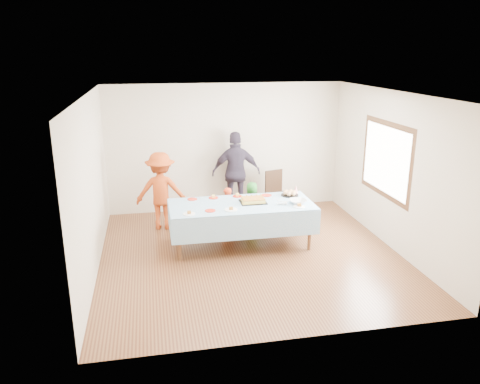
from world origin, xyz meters
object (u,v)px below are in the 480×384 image
Objects in this scene: dining_chair at (276,190)px; birthday_cake at (253,200)px; adult_left at (161,191)px; party_table at (241,207)px.

birthday_cake is at bearing -136.34° from dining_chair.
adult_left reaches higher than birthday_cake.
party_table is at bearing 146.47° from adult_left.
dining_chair is 0.62× the size of adult_left.
adult_left is (-1.56, 1.10, -0.06)m from birthday_cake.
adult_left reaches higher than party_table.
birthday_cake is 0.30× the size of adult_left.
birthday_cake is 1.91m from adult_left.
party_table is 5.48× the size of birthday_cake.
birthday_cake is 0.49× the size of dining_chair.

